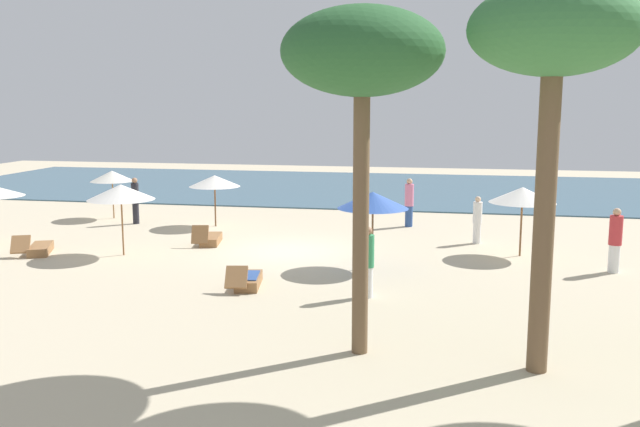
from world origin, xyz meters
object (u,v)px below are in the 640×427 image
object	(u,v)px
lounger_0	(39,249)
person_0	(135,200)
umbrella_3	(215,181)
lounger_1	(210,239)
lounger_2	(248,280)
person_1	(409,202)
person_3	(368,262)
umbrella_2	(523,195)
umbrella_0	(112,176)
person_4	(477,220)
palm_0	(362,57)
palm_2	(554,39)
umbrella_1	(121,192)
umbrella_4	(373,200)
person_2	(615,240)

from	to	relation	value
lounger_0	person_0	xyz separation A→B (m)	(0.62, 5.80, 0.80)
umbrella_3	person_0	world-z (taller)	umbrella_3
lounger_0	lounger_1	world-z (taller)	lounger_1
person_0	lounger_2	bearing A→B (deg)	-49.20
umbrella_3	lounger_0	xyz separation A→B (m)	(-3.98, -5.86, -1.64)
person_1	person_3	world-z (taller)	person_1
umbrella_3	lounger_1	size ratio (longest dim) A/B	1.19
umbrella_2	lounger_0	distance (m)	15.72
person_0	person_3	world-z (taller)	person_0
umbrella_0	person_4	world-z (taller)	umbrella_0
umbrella_3	lounger_2	size ratio (longest dim) A/B	1.15
person_0	palm_0	xyz separation A→B (m)	(10.86, -12.67, 4.76)
umbrella_0	person_3	size ratio (longest dim) A/B	1.11
lounger_2	palm_2	world-z (taller)	palm_2
umbrella_3	lounger_1	xyz separation A→B (m)	(0.96, -3.30, -1.64)
umbrella_1	person_4	distance (m)	12.04
umbrella_2	palm_0	xyz separation A→B (m)	(-3.90, -9.54, 3.75)
umbrella_2	lounger_1	xyz separation A→B (m)	(-10.44, -0.09, -1.81)
umbrella_3	lounger_1	world-z (taller)	umbrella_3
umbrella_0	umbrella_4	world-z (taller)	umbrella_4
lounger_2	palm_0	xyz separation A→B (m)	(3.61, -4.27, 5.55)
lounger_1	person_4	bearing A→B (deg)	11.50
umbrella_2	person_3	distance (m)	7.14
person_1	umbrella_0	bearing A→B (deg)	-178.09
person_3	palm_0	distance (m)	6.18
umbrella_1	lounger_2	size ratio (longest dim) A/B	1.30
lounger_1	lounger_0	bearing A→B (deg)	-152.54
umbrella_0	palm_0	size ratio (longest dim) A/B	0.30
person_4	umbrella_1	bearing A→B (deg)	-160.07
umbrella_2	umbrella_3	distance (m)	11.84
person_2	lounger_2	bearing A→B (deg)	-160.47
lounger_0	palm_0	size ratio (longest dim) A/B	0.27
umbrella_2	lounger_1	size ratio (longest dim) A/B	1.30
person_4	palm_2	distance (m)	12.72
umbrella_4	person_2	size ratio (longest dim) A/B	1.21
person_3	person_4	xyz separation A→B (m)	(2.92, 7.42, -0.09)
person_2	person_3	size ratio (longest dim) A/B	1.04
umbrella_0	person_0	xyz separation A→B (m)	(1.53, -1.06, -0.83)
palm_2	lounger_2	bearing A→B (deg)	146.56
person_2	person_3	xyz separation A→B (m)	(-6.70, -3.93, -0.02)
palm_2	umbrella_1	bearing A→B (deg)	147.90
person_0	person_4	size ratio (longest dim) A/B	1.13
umbrella_3	umbrella_4	bearing A→B (deg)	-39.63
umbrella_3	person_3	world-z (taller)	umbrella_3
umbrella_0	palm_0	world-z (taller)	palm_0
umbrella_4	person_1	xyz separation A→B (m)	(0.62, 7.14, -1.07)
umbrella_3	palm_2	bearing A→B (deg)	-50.29
lounger_1	person_4	size ratio (longest dim) A/B	1.03
umbrella_3	umbrella_2	bearing A→B (deg)	-15.69
lounger_2	person_2	size ratio (longest dim) A/B	0.94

